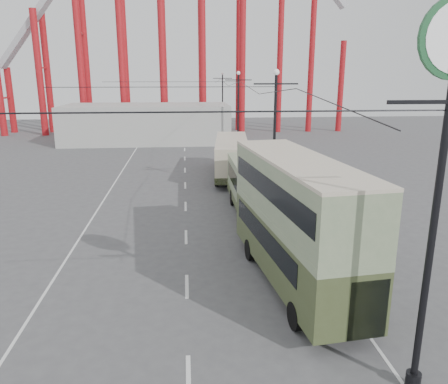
{
  "coord_description": "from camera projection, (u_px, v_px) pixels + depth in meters",
  "views": [
    {
      "loc": [
        -0.94,
        -13.41,
        8.96
      ],
      "look_at": [
        1.04,
        8.54,
        3.0
      ],
      "focal_mm": 35.0,
      "sensor_mm": 36.0,
      "label": 1
    }
  ],
  "objects": [
    {
      "name": "road_markings",
      "position": [
        187.0,
        192.0,
        34.18
      ],
      "size": [
        12.52,
        120.0,
        0.01
      ],
      "color": "silver",
      "rests_on": "ground"
    },
    {
      "name": "lamp_post_mid",
      "position": [
        274.0,
        135.0,
        31.88
      ],
      "size": [
        3.2,
        0.44,
        9.32
      ],
      "color": "black",
      "rests_on": "ground"
    },
    {
      "name": "ground",
      "position": [
        216.0,
        338.0,
        15.31
      ],
      "size": [
        160.0,
        160.0,
        0.0
      ],
      "primitive_type": "plane",
      "color": "#4A4A4C",
      "rests_on": "ground"
    },
    {
      "name": "lamp_post_near",
      "position": [
        448.0,
        120.0,
        10.86
      ],
      "size": [
        3.2,
        0.44,
        10.8
      ],
      "color": "black",
      "rests_on": "ground"
    },
    {
      "name": "lamp_post_far",
      "position": [
        238.0,
        111.0,
        53.03
      ],
      "size": [
        3.2,
        0.44,
        9.32
      ],
      "color": "black",
      "rests_on": "ground"
    },
    {
      "name": "fairground_shed",
      "position": [
        147.0,
        123.0,
        59.33
      ],
      "size": [
        22.0,
        10.0,
        5.0
      ],
      "primitive_type": "cube",
      "color": "#ACACA6",
      "rests_on": "ground"
    },
    {
      "name": "pedestrian",
      "position": [
        252.0,
        231.0,
        22.83
      ],
      "size": [
        0.74,
        0.49,
        2.01
      ],
      "primitive_type": "imported",
      "rotation": [
        0.0,
        0.0,
        3.13
      ],
      "color": "black",
      "rests_on": "ground"
    },
    {
      "name": "single_decker_green",
      "position": [
        259.0,
        192.0,
        27.15
      ],
      "size": [
        2.79,
        11.85,
        3.35
      ],
      "rotation": [
        0.0,
        0.0,
        0.01
      ],
      "color": "gray",
      "rests_on": "ground"
    },
    {
      "name": "lamp_post_distant",
      "position": [
        223.0,
        100.0,
        74.19
      ],
      "size": [
        3.2,
        0.44,
        9.32
      ],
      "color": "black",
      "rests_on": "ground"
    },
    {
      "name": "single_decker_cream",
      "position": [
        232.0,
        156.0,
        38.92
      ],
      "size": [
        3.82,
        11.12,
        3.39
      ],
      "rotation": [
        0.0,
        0.0,
        -0.1
      ],
      "color": "beige",
      "rests_on": "ground"
    },
    {
      "name": "double_decker_bus",
      "position": [
        296.0,
        216.0,
        18.46
      ],
      "size": [
        3.86,
        10.74,
        5.64
      ],
      "rotation": [
        0.0,
        0.0,
        0.12
      ],
      "color": "#3B4525",
      "rests_on": "ground"
    }
  ]
}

